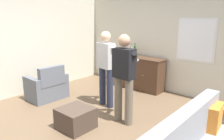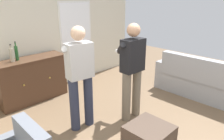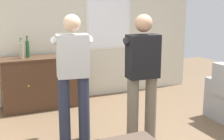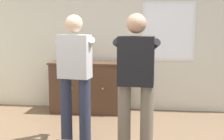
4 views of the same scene
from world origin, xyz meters
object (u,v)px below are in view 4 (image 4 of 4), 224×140
Objects in this scene: sideboard_cabinet at (90,87)px; bottle_wine_green at (78,53)px; person_standing_left at (75,73)px; bottle_liquor_amber at (72,54)px; person_standing_right at (136,80)px.

bottle_wine_green reaches higher than sideboard_cabinet.
sideboard_cabinet is at bearing 94.48° from person_standing_left.
bottle_liquor_amber is 0.20× the size of person_standing_left.
person_standing_left and person_standing_right have the same top height.
sideboard_cabinet is 4.19× the size of bottle_liquor_amber.
person_standing_left is (0.43, -1.50, -0.10)m from bottle_liquor_amber.
person_standing_left is at bearing 154.27° from person_standing_right.
person_standing_left is (0.12, -1.49, 0.49)m from sideboard_cabinet.
sideboard_cabinet is at bearing 116.04° from person_standing_right.
person_standing_right reaches higher than bottle_liquor_amber.
sideboard_cabinet is at bearing -12.36° from bottle_wine_green.
sideboard_cabinet is 0.63m from bottle_wine_green.
sideboard_cabinet is 3.83× the size of bottle_wine_green.
person_standing_left is at bearing -73.87° from bottle_liquor_amber.
bottle_wine_green is 0.22× the size of person_standing_right.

